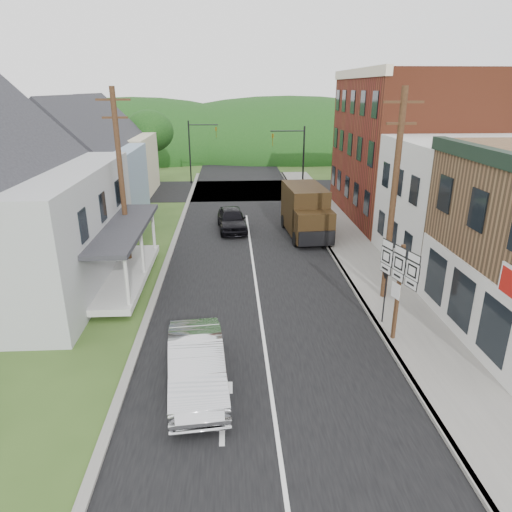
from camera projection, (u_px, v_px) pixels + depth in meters
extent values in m
plane|color=#2D4719|center=(264.00, 344.00, 16.90)|extent=(120.00, 120.00, 0.00)
cube|color=black|center=(251.00, 252.00, 26.27)|extent=(9.00, 90.00, 0.02)
cube|color=black|center=(243.00, 190.00, 42.18)|extent=(60.00, 9.00, 0.02)
cube|color=slate|center=(362.00, 262.00, 24.68)|extent=(2.80, 55.00, 0.15)
cube|color=slate|center=(337.00, 262.00, 24.61)|extent=(0.20, 55.00, 0.15)
cube|color=slate|center=(166.00, 266.00, 24.12)|extent=(0.30, 55.00, 0.12)
cube|color=silver|center=(473.00, 205.00, 23.40)|extent=(8.00, 7.00, 6.50)
cube|color=maroon|center=(409.00, 148.00, 31.69)|extent=(8.00, 12.00, 10.00)
cube|color=#7B8EA8|center=(87.00, 187.00, 31.37)|extent=(7.00, 8.00, 5.00)
cube|color=beige|center=(111.00, 166.00, 39.77)|extent=(7.00, 8.00, 5.00)
cylinder|color=#472D19|center=(393.00, 201.00, 18.92)|extent=(0.26, 0.26, 9.00)
cube|color=#472D19|center=(404.00, 102.00, 17.56)|extent=(1.60, 0.10, 0.10)
cube|color=#472D19|center=(401.00, 124.00, 17.84)|extent=(1.20, 0.10, 0.10)
cylinder|color=#472D19|center=(122.00, 183.00, 22.48)|extent=(0.26, 0.26, 9.00)
cube|color=#472D19|center=(113.00, 100.00, 21.13)|extent=(1.60, 0.10, 0.10)
cube|color=#472D19|center=(115.00, 118.00, 21.41)|extent=(1.20, 0.10, 0.10)
cylinder|color=black|center=(303.00, 163.00, 38.13)|extent=(0.14, 0.14, 6.00)
cylinder|color=black|center=(287.00, 131.00, 37.15)|extent=(2.80, 0.10, 0.10)
imported|color=olive|center=(273.00, 140.00, 37.33)|extent=(0.16, 0.20, 1.00)
cylinder|color=black|center=(190.00, 153.00, 44.15)|extent=(0.14, 0.14, 6.00)
cylinder|color=black|center=(203.00, 125.00, 43.32)|extent=(2.80, 0.10, 0.10)
imported|color=olive|center=(216.00, 132.00, 43.63)|extent=(0.16, 0.20, 1.00)
cylinder|color=#382616|center=(151.00, 161.00, 45.70)|extent=(0.36, 0.36, 3.92)
ellipsoid|color=black|center=(149.00, 131.00, 44.68)|extent=(4.80, 4.80, 4.08)
ellipsoid|color=black|center=(237.00, 151.00, 68.40)|extent=(90.00, 30.00, 16.00)
imported|color=silver|center=(197.00, 365.00, 14.19)|extent=(2.18, 5.00, 1.60)
imported|color=black|center=(232.00, 219.00, 30.10)|extent=(2.15, 4.55, 1.50)
cube|color=black|center=(304.00, 208.00, 29.10)|extent=(2.53, 4.44, 2.83)
cube|color=black|center=(314.00, 226.00, 26.91)|extent=(2.34, 1.71, 1.85)
cube|color=black|center=(313.00, 213.00, 26.82)|extent=(2.12, 1.31, 0.05)
cube|color=black|center=(317.00, 239.00, 26.31)|extent=(2.15, 0.29, 0.88)
cylinder|color=black|center=(296.00, 239.00, 27.15)|extent=(0.33, 0.89, 0.88)
cylinder|color=black|center=(329.00, 238.00, 27.39)|extent=(0.33, 0.89, 0.88)
cylinder|color=black|center=(284.00, 221.00, 30.79)|extent=(0.33, 0.89, 0.88)
cylinder|color=black|center=(314.00, 220.00, 31.03)|extent=(0.33, 0.89, 0.88)
cube|color=#472D19|center=(398.00, 293.00, 16.38)|extent=(0.14, 0.14, 3.68)
cube|color=black|center=(400.00, 263.00, 15.96)|extent=(0.63, 2.03, 0.08)
cube|color=silver|center=(414.00, 258.00, 15.13)|extent=(0.18, 0.56, 0.23)
cube|color=silver|center=(412.00, 271.00, 15.29)|extent=(0.20, 0.61, 0.58)
cube|color=silver|center=(411.00, 284.00, 15.46)|extent=(0.18, 0.56, 0.29)
cube|color=silver|center=(400.00, 251.00, 15.78)|extent=(0.18, 0.56, 0.23)
cube|color=silver|center=(399.00, 263.00, 15.94)|extent=(0.20, 0.61, 0.58)
cube|color=silver|center=(397.00, 276.00, 16.11)|extent=(0.18, 0.56, 0.29)
cube|color=silver|center=(388.00, 244.00, 16.43)|extent=(0.18, 0.56, 0.23)
cube|color=silver|center=(387.00, 257.00, 16.59)|extent=(0.20, 0.61, 0.58)
cube|color=silver|center=(385.00, 269.00, 16.76)|extent=(0.18, 0.56, 0.29)
cube|color=silver|center=(396.00, 291.00, 16.31)|extent=(0.15, 0.46, 0.58)
cylinder|color=black|center=(385.00, 294.00, 17.77)|extent=(0.07, 0.07, 2.39)
cube|color=black|center=(386.00, 271.00, 17.42)|extent=(0.09, 0.70, 0.71)
cube|color=yellow|center=(386.00, 271.00, 17.42)|extent=(0.09, 0.63, 0.64)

